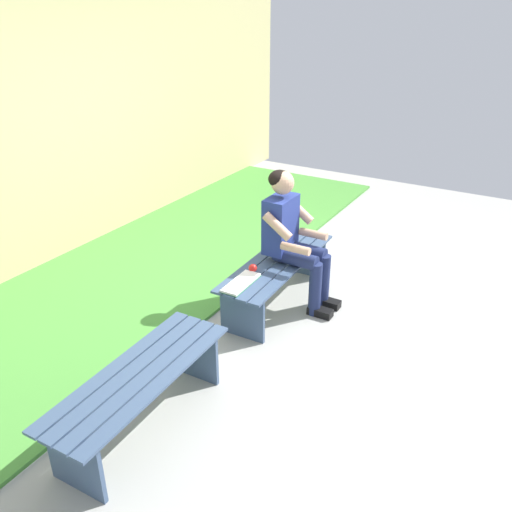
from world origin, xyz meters
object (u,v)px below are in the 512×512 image
(apple, at_px, (253,268))
(book_open, at_px, (241,283))
(bench_near, at_px, (278,271))
(person_seated, at_px, (292,235))
(bench_far, at_px, (141,387))

(apple, distance_m, book_open, 0.24)
(bench_near, distance_m, apple, 0.34)
(person_seated, bearing_deg, bench_far, -2.97)
(person_seated, bearing_deg, book_open, -13.91)
(book_open, bearing_deg, person_seated, 164.54)
(bench_far, xyz_separation_m, person_seated, (-1.90, 0.10, 0.36))
(bench_far, height_order, book_open, book_open)
(bench_near, height_order, bench_far, same)
(bench_near, bearing_deg, bench_far, -0.00)
(bench_far, relative_size, book_open, 3.37)
(bench_near, relative_size, bench_far, 1.09)
(bench_far, relative_size, apple, 19.30)
(bench_far, height_order, apple, apple)
(apple, bearing_deg, person_seated, 154.71)
(bench_near, bearing_deg, person_seated, 128.24)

